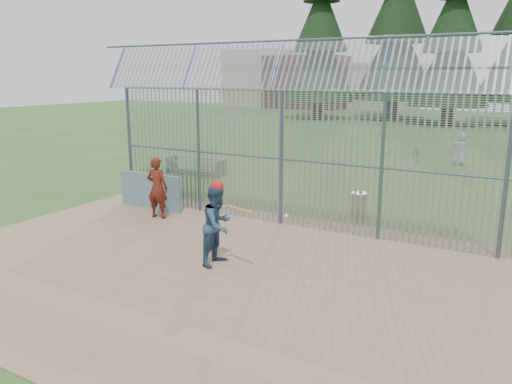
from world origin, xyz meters
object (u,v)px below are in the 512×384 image
Objects in this scene: dugout_wall at (150,191)px; bleacher at (196,165)px; batter at (218,225)px; trash_can at (360,204)px; onlooker at (157,188)px.

bleacher is (-2.44, 5.85, -0.21)m from dugout_wall.
batter is at bearing -32.71° from dugout_wall.
dugout_wall reaches higher than trash_can.
onlooker is at bearing 59.86° from batter.
batter is 0.63× the size of bleacher.
onlooker is (0.97, -0.75, 0.37)m from dugout_wall.
dugout_wall is 1.29× the size of onlooker.
bleacher is at bearing -70.57° from onlooker.
trash_can is 9.36m from bleacher.
trash_can is at bearing -19.57° from bleacher.
trash_can is (1.57, 5.81, -0.59)m from batter.
dugout_wall is 6.94m from trash_can.
batter is 6.04m from trash_can.
bleacher is (-8.82, 3.13, 0.03)m from trash_can.
onlooker is 7.45m from bleacher.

